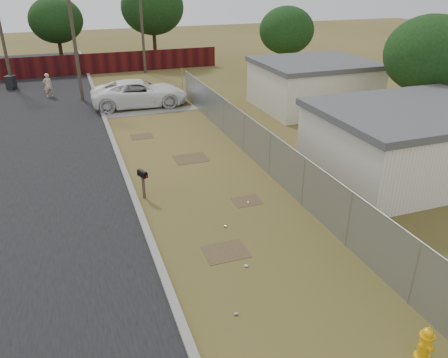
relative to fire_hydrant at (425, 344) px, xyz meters
name	(u,v)px	position (x,y,z in m)	size (l,w,h in m)	color
ground	(203,185)	(-2.08, 10.66, -0.44)	(120.00, 120.00, 0.00)	brown
street	(39,142)	(-8.84, 18.71, -0.42)	(15.10, 60.00, 0.12)	black
chainlink_fence	(260,150)	(1.04, 11.68, 0.36)	(0.10, 27.06, 2.02)	gray
privacy_fence	(51,66)	(-8.08, 35.66, 0.46)	(30.00, 0.12, 1.80)	#48100F
utility_poles	(75,24)	(-5.75, 31.32, 4.25)	(12.60, 8.24, 9.00)	#473E2F
houses	(356,109)	(7.62, 13.79, 1.12)	(9.30, 17.24, 3.10)	white
horizon_trees	(129,20)	(-1.24, 34.22, 4.19)	(33.32, 31.94, 7.78)	#342317
fire_hydrant	(425,344)	(0.00, 0.00, 0.00)	(0.43, 0.43, 0.94)	#EAA70C
mailbox	(143,176)	(-4.68, 10.32, 0.53)	(0.37, 0.52, 1.23)	brown
pickup_truck	(140,93)	(-2.44, 23.86, 0.44)	(2.93, 6.36, 1.77)	white
pedestrian	(48,85)	(-8.29, 28.54, 0.42)	(0.63, 0.41, 1.71)	beige
trash_bin	(11,82)	(-11.06, 31.99, 0.10)	(0.90, 0.96, 1.05)	black
scattered_litter	(239,246)	(-2.37, 5.77, -0.40)	(2.82, 5.75, 0.07)	silver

